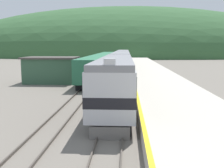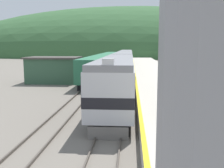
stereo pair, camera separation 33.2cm
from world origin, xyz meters
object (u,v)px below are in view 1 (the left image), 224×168
carriage_second (121,63)px  siding_train (102,63)px  express_train_lead_car (116,78)px  carriage_third (123,58)px

carriage_second → siding_train: carriage_second is taller
express_train_lead_car → carriage_second: express_train_lead_car is taller
carriage_second → carriage_third: bearing=90.0°
carriage_second → carriage_third: size_ratio=1.00×
carriage_third → siding_train: (-3.89, -16.03, -0.39)m
express_train_lead_car → siding_train: size_ratio=0.46×
carriage_second → carriage_third: same height
express_train_lead_car → carriage_third: bearing=90.0°
express_train_lead_car → siding_train: 27.92m
carriage_second → express_train_lead_car: bearing=-90.0°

